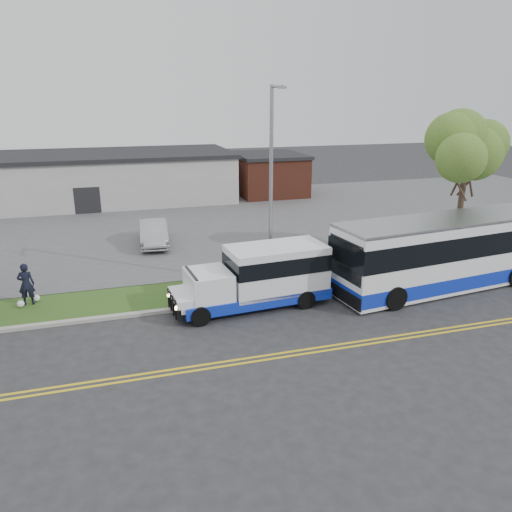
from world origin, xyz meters
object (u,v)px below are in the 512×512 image
object	(u,v)px
streetlight_near	(271,182)
transit_bus	(453,251)
parked_car_a	(154,232)
shuttle_bus	(262,275)
tree_east	(467,153)
pedestrian	(26,284)

from	to	relation	value
streetlight_near	transit_bus	size ratio (longest dim) A/B	0.73
transit_bus	parked_car_a	distance (m)	17.63
streetlight_near	transit_bus	world-z (taller)	streetlight_near
shuttle_bus	transit_bus	distance (m)	9.80
tree_east	pedestrian	size ratio (longest dim) A/B	4.27
parked_car_a	pedestrian	bearing A→B (deg)	-124.70
pedestrian	parked_car_a	world-z (taller)	pedestrian
shuttle_bus	pedestrian	world-z (taller)	shuttle_bus
shuttle_bus	streetlight_near	bearing A→B (deg)	57.24
pedestrian	parked_car_a	size ratio (longest dim) A/B	0.41
parked_car_a	transit_bus	bearing A→B (deg)	-35.89
transit_bus	parked_car_a	world-z (taller)	transit_bus
pedestrian	parked_car_a	distance (m)	10.30
transit_bus	parked_car_a	xyz separation A→B (m)	(-13.51, 11.28, -0.89)
tree_east	shuttle_bus	world-z (taller)	tree_east
streetlight_near	parked_car_a	xyz separation A→B (m)	(-4.84, 8.87, -4.34)
transit_bus	parked_car_a	bearing A→B (deg)	133.55
transit_bus	shuttle_bus	bearing A→B (deg)	171.39
shuttle_bus	pedestrian	bearing A→B (deg)	159.52
shuttle_bus	parked_car_a	bearing A→B (deg)	104.26
streetlight_near	pedestrian	bearing A→B (deg)	175.81
streetlight_near	pedestrian	world-z (taller)	streetlight_near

